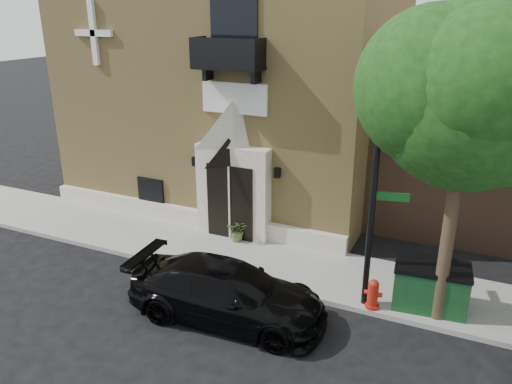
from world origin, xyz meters
TOP-DOWN VIEW (x-y plane):
  - ground at (0.00, 0.00)m, footprint 120.00×120.00m
  - sidewalk at (1.00, 1.50)m, footprint 42.00×3.00m
  - church at (-2.99, 7.95)m, footprint 12.20×11.01m
  - street_tree_left at (6.03, 0.35)m, footprint 4.97×4.38m
  - black_sedan at (1.00, -1.61)m, footprint 5.33×2.40m
  - street_sign at (4.16, 0.35)m, footprint 1.07×0.94m
  - fire_hydrant at (4.39, 0.20)m, footprint 0.47×0.38m
  - dumpster at (5.75, 0.84)m, footprint 1.99×1.25m
  - planter at (-0.65, 2.35)m, footprint 0.83×0.76m

SIDE VIEW (x-z plane):
  - ground at x=0.00m, z-range 0.00..0.00m
  - sidewalk at x=1.00m, z-range 0.00..0.15m
  - planter at x=-0.65m, z-range 0.15..0.93m
  - fire_hydrant at x=4.39m, z-range 0.14..0.97m
  - black_sedan at x=1.00m, z-range 0.00..1.52m
  - dumpster at x=5.75m, z-range 0.16..1.40m
  - street_sign at x=4.16m, z-range 0.17..6.19m
  - church at x=-2.99m, z-range -0.02..9.28m
  - street_tree_left at x=6.03m, z-range 1.98..9.75m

